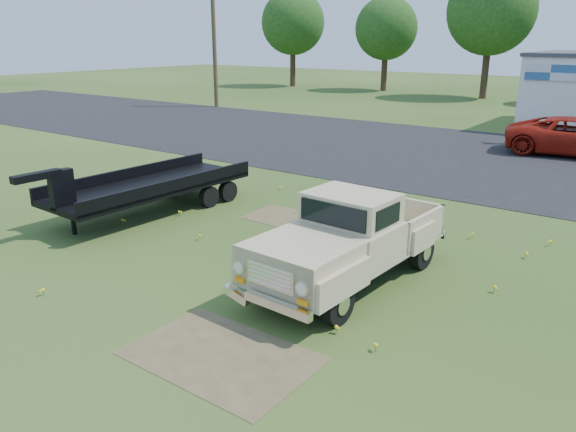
# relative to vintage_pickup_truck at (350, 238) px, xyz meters

# --- Properties ---
(ground) EXTENTS (140.00, 140.00, 0.00)m
(ground) POSITION_rel_vintage_pickup_truck_xyz_m (-1.70, -0.73, -0.98)
(ground) COLOR #294717
(ground) RESTS_ON ground
(asphalt_lot) EXTENTS (90.00, 14.00, 0.02)m
(asphalt_lot) POSITION_rel_vintage_pickup_truck_xyz_m (-1.70, 14.27, -0.98)
(asphalt_lot) COLOR black
(asphalt_lot) RESTS_ON ground
(dirt_patch_a) EXTENTS (3.00, 2.00, 0.01)m
(dirt_patch_a) POSITION_rel_vintage_pickup_truck_xyz_m (-0.20, -3.73, -0.98)
(dirt_patch_a) COLOR brown
(dirt_patch_a) RESTS_ON ground
(dirt_patch_b) EXTENTS (2.20, 1.60, 0.01)m
(dirt_patch_b) POSITION_rel_vintage_pickup_truck_xyz_m (-3.70, 2.77, -0.98)
(dirt_patch_b) COLOR brown
(dirt_patch_b) RESTS_ON ground
(utility_pole_west) EXTENTS (1.60, 0.30, 9.00)m
(utility_pole_west) POSITION_rel_vintage_pickup_truck_xyz_m (-23.70, 21.27, 3.62)
(utility_pole_west) COLOR #40301E
(utility_pole_west) RESTS_ON ground
(treeline_a) EXTENTS (6.40, 6.40, 9.52)m
(treeline_a) POSITION_rel_vintage_pickup_truck_xyz_m (-29.70, 39.27, 5.32)
(treeline_a) COLOR #3B281A
(treeline_a) RESTS_ON ground
(treeline_b) EXTENTS (5.76, 5.76, 8.57)m
(treeline_b) POSITION_rel_vintage_pickup_truck_xyz_m (-19.70, 40.27, 4.69)
(treeline_b) COLOR #3B281A
(treeline_b) RESTS_ON ground
(treeline_c) EXTENTS (7.04, 7.04, 10.47)m
(treeline_c) POSITION_rel_vintage_pickup_truck_xyz_m (-9.70, 38.77, 5.96)
(treeline_c) COLOR #3B281A
(treeline_c) RESTS_ON ground
(vintage_pickup_truck) EXTENTS (2.37, 5.49, 1.96)m
(vintage_pickup_truck) POSITION_rel_vintage_pickup_truck_xyz_m (0.00, 0.00, 0.00)
(vintage_pickup_truck) COLOR tan
(vintage_pickup_truck) RESTS_ON ground
(flatbed_trailer) EXTENTS (2.51, 6.75, 1.82)m
(flatbed_trailer) POSITION_rel_vintage_pickup_truck_xyz_m (-7.22, 0.89, -0.07)
(flatbed_trailer) COLOR black
(flatbed_trailer) RESTS_ON ground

